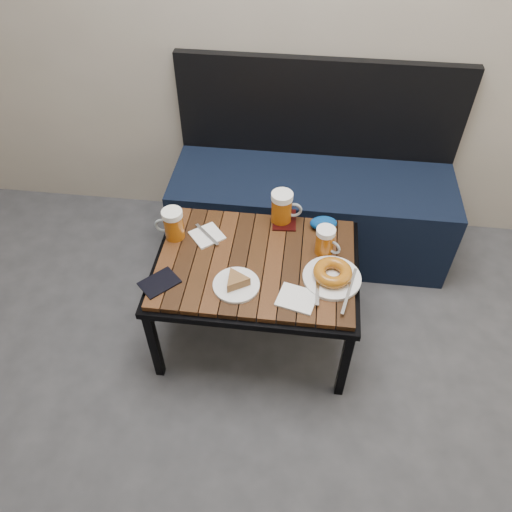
# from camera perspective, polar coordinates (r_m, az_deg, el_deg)

# --- Properties ---
(bench) EXTENTS (1.40, 0.50, 0.95)m
(bench) POSITION_cam_1_polar(r_m,az_deg,el_deg) (2.63, 6.29, 6.03)
(bench) COLOR black
(bench) RESTS_ON ground
(cafe_table) EXTENTS (0.84, 0.62, 0.47)m
(cafe_table) POSITION_cam_1_polar(r_m,az_deg,el_deg) (2.06, 0.00, -1.40)
(cafe_table) COLOR black
(cafe_table) RESTS_ON ground
(beer_mug_left) EXTENTS (0.13, 0.09, 0.14)m
(beer_mug_left) POSITION_cam_1_polar(r_m,az_deg,el_deg) (2.12, -9.48, 3.62)
(beer_mug_left) COLOR #A8520D
(beer_mug_left) RESTS_ON cafe_table
(beer_mug_centre) EXTENTS (0.14, 0.10, 0.15)m
(beer_mug_centre) POSITION_cam_1_polar(r_m,az_deg,el_deg) (2.16, 3.03, 5.57)
(beer_mug_centre) COLOR #A8520D
(beer_mug_centre) RESTS_ON cafe_table
(beer_mug_right) EXTENTS (0.12, 0.10, 0.13)m
(beer_mug_right) POSITION_cam_1_polar(r_m,az_deg,el_deg) (2.04, 7.92, 1.72)
(beer_mug_right) COLOR #A8520D
(beer_mug_right) RESTS_ON cafe_table
(plate_pie) EXTENTS (0.18, 0.18, 0.05)m
(plate_pie) POSITION_cam_1_polar(r_m,az_deg,el_deg) (1.93, -2.28, -3.05)
(plate_pie) COLOR white
(plate_pie) RESTS_ON cafe_table
(plate_bagel) EXTENTS (0.23, 0.30, 0.06)m
(plate_bagel) POSITION_cam_1_polar(r_m,az_deg,el_deg) (1.97, 8.72, -2.14)
(plate_bagel) COLOR white
(plate_bagel) RESTS_ON cafe_table
(napkin_left) EXTENTS (0.17, 0.17, 0.01)m
(napkin_left) POSITION_cam_1_polar(r_m,az_deg,el_deg) (2.14, -5.62, 2.37)
(napkin_left) COLOR white
(napkin_left) RESTS_ON cafe_table
(napkin_right) EXTENTS (0.17, 0.15, 0.01)m
(napkin_right) POSITION_cam_1_polar(r_m,az_deg,el_deg) (1.90, 4.69, -4.87)
(napkin_right) COLOR white
(napkin_right) RESTS_ON cafe_table
(passport_navy) EXTENTS (0.17, 0.18, 0.01)m
(passport_navy) POSITION_cam_1_polar(r_m,az_deg,el_deg) (1.98, -10.98, -3.01)
(passport_navy) COLOR black
(passport_navy) RESTS_ON cafe_table
(passport_burgundy) EXTENTS (0.11, 0.15, 0.01)m
(passport_burgundy) POSITION_cam_1_polar(r_m,az_deg,el_deg) (2.21, 3.25, 4.14)
(passport_burgundy) COLOR black
(passport_burgundy) RESTS_ON cafe_table
(knit_pouch) EXTENTS (0.13, 0.09, 0.05)m
(knit_pouch) POSITION_cam_1_polar(r_m,az_deg,el_deg) (2.18, 7.72, 3.73)
(knit_pouch) COLOR #050E81
(knit_pouch) RESTS_ON cafe_table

